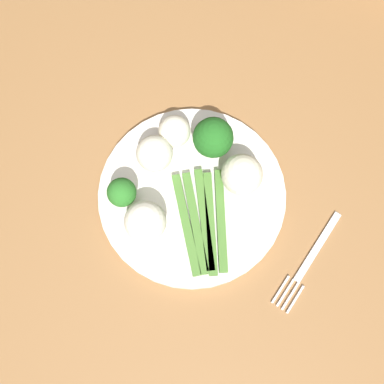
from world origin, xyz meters
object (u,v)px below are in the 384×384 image
at_px(fork, 309,261).
at_px(chair, 331,14).
at_px(cauliflower_near_fork, 154,154).
at_px(cauliflower_edge, 145,222).
at_px(cauliflower_front_left, 242,175).
at_px(cauliflower_left, 175,131).
at_px(broccoli_near_center, 122,193).
at_px(dining_table, 198,233).
at_px(plate, 192,195).
at_px(broccoli_back, 213,138).
at_px(asparagus_bundle, 203,221).

bearing_deg(fork, chair, -159.98).
relative_size(cauliflower_near_fork, cauliflower_edge, 0.92).
distance_m(cauliflower_near_fork, cauliflower_front_left, 0.13).
height_order(cauliflower_left, fork, cauliflower_left).
bearing_deg(cauliflower_edge, cauliflower_left, -71.85).
height_order(broccoli_near_center, cauliflower_left, broccoli_near_center).
relative_size(dining_table, plate, 5.06).
relative_size(chair, broccoli_near_center, 17.01).
height_order(chair, broccoli_back, chair).
bearing_deg(chair, broccoli_back, 90.99).
relative_size(asparagus_bundle, fork, 0.92).
distance_m(broccoli_back, cauliflower_near_fork, 0.09).
bearing_deg(dining_table, broccoli_near_center, 19.23).
relative_size(cauliflower_near_fork, cauliflower_left, 1.12).
bearing_deg(broccoli_back, plate, 100.21).
distance_m(cauliflower_near_fork, cauliflower_edge, 0.10).
height_order(chair, broccoli_near_center, chair).
relative_size(dining_table, fork, 8.44).
distance_m(chair, asparagus_bundle, 0.73).
bearing_deg(cauliflower_near_fork, cauliflower_front_left, -161.29).
relative_size(cauliflower_front_left, cauliflower_edge, 1.02).
bearing_deg(dining_table, broccoli_back, -66.74).
xyz_separation_m(asparagus_bundle, cauliflower_front_left, (-0.01, -0.08, 0.02)).
bearing_deg(chair, plate, 92.10).
relative_size(dining_table, cauliflower_edge, 23.83).
bearing_deg(asparagus_bundle, cauliflower_near_fork, 29.78).
bearing_deg(cauliflower_near_fork, plate, 170.21).
height_order(broccoli_near_center, cauliflower_front_left, cauliflower_front_left).
bearing_deg(cauliflower_near_fork, dining_table, 160.13).
height_order(plate, cauliflower_left, cauliflower_left).
xyz_separation_m(chair, asparagus_bundle, (-0.06, 0.67, 0.29)).
bearing_deg(broccoli_back, cauliflower_near_fork, 45.71).
distance_m(chair, broccoli_near_center, 0.77).
bearing_deg(cauliflower_edge, plate, -108.19).
bearing_deg(cauliflower_left, asparagus_bundle, 141.20).
height_order(dining_table, cauliflower_near_fork, cauliflower_near_fork).
height_order(broccoli_back, fork, broccoli_back).
distance_m(broccoli_near_center, cauliflower_left, 0.12).
height_order(asparagus_bundle, cauliflower_edge, cauliflower_edge).
height_order(dining_table, cauliflower_edge, cauliflower_edge).
height_order(cauliflower_near_fork, cauliflower_left, cauliflower_near_fork).
bearing_deg(plate, cauliflower_left, -40.09).
xyz_separation_m(cauliflower_near_fork, cauliflower_front_left, (-0.12, -0.04, 0.00)).
height_order(broccoli_back, cauliflower_near_fork, broccoli_back).
bearing_deg(plate, dining_table, 139.98).
bearing_deg(plate, broccoli_near_center, 38.51).
bearing_deg(cauliflower_edge, dining_table, -135.81).
xyz_separation_m(broccoli_near_center, cauliflower_left, (-0.01, -0.12, -0.01)).
xyz_separation_m(plate, cauliflower_near_fork, (0.07, -0.01, 0.03)).
bearing_deg(chair, dining_table, 94.52).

